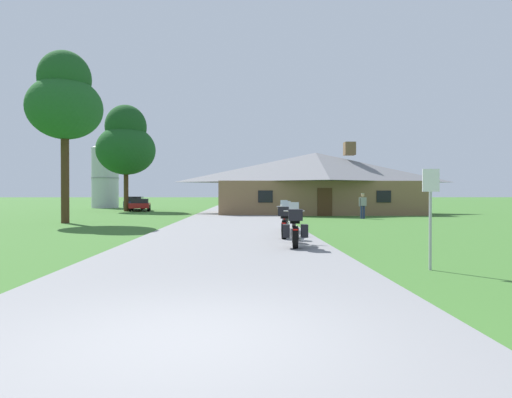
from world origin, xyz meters
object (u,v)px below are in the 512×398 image
at_px(metal_silo_distant, 105,175).
at_px(parked_red_sedan_far_left, 140,204).
at_px(metal_signpost_roadside, 431,206).
at_px(tree_left_near, 65,100).
at_px(motorcycle_yellow_nearest_to_camera, 295,228).
at_px(motorcycle_green_farthest_in_row, 285,218).
at_px(parked_navy_suv_far_left, 135,202).
at_px(bystander_gray_shirt_near_lodge, 363,204).
at_px(motorcycle_black_second_in_row, 285,222).
at_px(tree_left_far, 126,143).

relative_size(metal_silo_distant, parked_red_sedan_far_left, 1.80).
height_order(metal_signpost_roadside, tree_left_near, tree_left_near).
distance_m(motorcycle_yellow_nearest_to_camera, motorcycle_green_farthest_in_row, 5.49).
relative_size(metal_silo_distant, parked_navy_suv_far_left, 1.66).
bearing_deg(tree_left_near, metal_silo_distant, 103.25).
bearing_deg(tree_left_near, parked_red_sedan_far_left, 90.32).
xyz_separation_m(metal_silo_distant, parked_red_sedan_far_left, (6.64, -10.45, -3.37)).
relative_size(motorcycle_yellow_nearest_to_camera, metal_signpost_roadside, 0.97).
height_order(bystander_gray_shirt_near_lodge, tree_left_near, tree_left_near).
relative_size(motorcycle_black_second_in_row, tree_left_near, 0.22).
bearing_deg(motorcycle_yellow_nearest_to_camera, motorcycle_black_second_in_row, 95.44).
bearing_deg(bystander_gray_shirt_near_lodge, parked_red_sedan_far_left, 129.46).
distance_m(metal_signpost_roadside, tree_left_near, 21.69).
distance_m(motorcycle_yellow_nearest_to_camera, tree_left_near, 17.70).
xyz_separation_m(tree_left_far, parked_red_sedan_far_left, (1.14, 0.79, -5.88)).
height_order(motorcycle_green_farthest_in_row, metal_signpost_roadside, metal_signpost_roadside).
relative_size(motorcycle_black_second_in_row, tree_left_far, 0.20).
xyz_separation_m(motorcycle_green_farthest_in_row, parked_red_sedan_far_left, (-11.83, 24.59, 0.02)).
xyz_separation_m(motorcycle_yellow_nearest_to_camera, bystander_gray_shirt_near_lodge, (6.39, 15.86, 0.34)).
height_order(tree_left_near, parked_navy_suv_far_left, tree_left_near).
distance_m(metal_silo_distant, parked_navy_suv_far_left, 8.82).
xyz_separation_m(motorcycle_yellow_nearest_to_camera, tree_left_far, (-12.75, 29.28, 5.91)).
height_order(motorcycle_black_second_in_row, tree_left_near, tree_left_near).
bearing_deg(parked_navy_suv_far_left, parked_red_sedan_far_left, -77.70).
bearing_deg(bystander_gray_shirt_near_lodge, motorcycle_green_farthest_in_row, -132.98).
height_order(tree_left_near, tree_left_far, tree_left_far).
bearing_deg(motorcycle_black_second_in_row, parked_navy_suv_far_left, 121.33).
bearing_deg(motorcycle_yellow_nearest_to_camera, parked_red_sedan_far_left, 116.11).
height_order(tree_left_far, parked_red_sedan_far_left, tree_left_far).
relative_size(motorcycle_green_farthest_in_row, tree_left_far, 0.20).
bearing_deg(parked_navy_suv_far_left, tree_left_far, -93.84).
height_order(tree_left_near, metal_silo_distant, tree_left_near).
bearing_deg(tree_left_near, motorcycle_yellow_nearest_to_camera, -45.91).
bearing_deg(parked_red_sedan_far_left, motorcycle_yellow_nearest_to_camera, -78.92).
bearing_deg(bystander_gray_shirt_near_lodge, metal_signpost_roadside, -113.64).
distance_m(motorcycle_green_farthest_in_row, metal_silo_distant, 39.75).
bearing_deg(metal_silo_distant, parked_red_sedan_far_left, -57.56).
bearing_deg(parked_red_sedan_far_left, motorcycle_black_second_in_row, -77.00).
xyz_separation_m(motorcycle_black_second_in_row, metal_silo_distant, (-18.23, 37.70, 3.39)).
relative_size(motorcycle_yellow_nearest_to_camera, tree_left_near, 0.22).
relative_size(bystander_gray_shirt_near_lodge, tree_left_far, 0.17).
height_order(motorcycle_yellow_nearest_to_camera, parked_navy_suv_far_left, parked_navy_suv_far_left).
relative_size(motorcycle_green_farthest_in_row, parked_navy_suv_far_left, 0.43).
height_order(motorcycle_yellow_nearest_to_camera, metal_signpost_roadside, metal_signpost_roadside).
xyz_separation_m(motorcycle_black_second_in_row, parked_red_sedan_far_left, (-11.59, 27.26, 0.02)).
bearing_deg(tree_left_near, parked_navy_suv_far_left, 94.15).
distance_m(motorcycle_black_second_in_row, motorcycle_green_farthest_in_row, 2.68).
distance_m(bystander_gray_shirt_near_lodge, metal_silo_distant, 34.99).
distance_m(motorcycle_yellow_nearest_to_camera, motorcycle_black_second_in_row, 2.81).
distance_m(metal_signpost_roadside, metal_silo_distant, 48.96).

